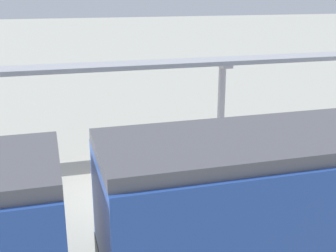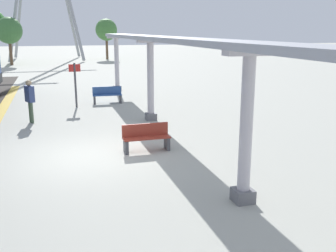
# 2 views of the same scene
# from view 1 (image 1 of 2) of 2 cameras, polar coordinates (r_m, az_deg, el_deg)

# --- Properties ---
(ground_plane) EXTENTS (176.00, 176.00, 0.00)m
(ground_plane) POSITION_cam_1_polar(r_m,az_deg,el_deg) (13.41, -5.17, -9.02)
(ground_plane) COLOR #AFAFA2
(canopy_pillar_second) EXTENTS (1.10, 0.44, 3.36)m
(canopy_pillar_second) POSITION_cam_1_polar(r_m,az_deg,el_deg) (16.77, 7.02, 2.63)
(canopy_pillar_second) COLOR slate
(canopy_pillar_second) RESTS_ON ground
(canopy_beam) EXTENTS (1.20, 27.05, 0.16)m
(canopy_beam) POSITION_cam_1_polar(r_m,az_deg,el_deg) (15.27, -8.00, 7.79)
(canopy_beam) COLOR #A8AAB2
(canopy_beam) RESTS_ON canopy_pillar_nearest
(bench_mid_platform) EXTENTS (1.51, 0.46, 0.86)m
(bench_mid_platform) POSITION_cam_1_polar(r_m,az_deg,el_deg) (14.93, -7.00, -4.38)
(bench_mid_platform) COLOR #993526
(bench_mid_platform) RESTS_ON ground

